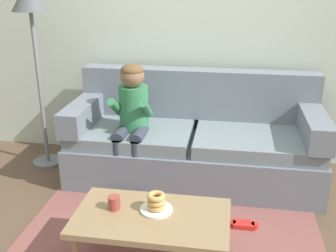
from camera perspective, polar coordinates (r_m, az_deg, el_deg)
name	(u,v)px	position (r m, az deg, el deg)	size (l,w,h in m)	color
ground	(173,226)	(3.17, 0.71, -14.09)	(10.00, 10.00, 0.00)	brown
wall_back	(195,20)	(4.01, 3.89, 14.85)	(8.00, 0.10, 2.80)	beige
area_rug	(168,246)	(2.97, -0.04, -16.72)	(2.20, 1.75, 0.01)	brown
couch	(194,142)	(3.74, 3.74, -2.34)	(2.25, 0.90, 0.97)	slate
coffee_table	(152,221)	(2.61, -2.36, -13.35)	(0.99, 0.56, 0.39)	#937551
person_child	(132,114)	(3.51, -5.20, 1.74)	(0.34, 0.58, 1.10)	#337A4C
plate	(156,209)	(2.63, -1.66, -11.81)	(0.21, 0.21, 0.01)	white
donut	(156,206)	(2.62, -1.67, -11.35)	(0.12, 0.12, 0.04)	tan
donut_second	(156,201)	(2.60, -1.68, -10.68)	(0.12, 0.12, 0.04)	tan
donut_third	(156,196)	(2.58, -1.69, -10.00)	(0.12, 0.12, 0.04)	tan
mug	(114,203)	(2.65, -7.69, -10.79)	(0.08, 0.08, 0.09)	#993D38
toy_controller	(243,225)	(3.19, 10.71, -13.76)	(0.23, 0.09, 0.05)	red
floor_lamp	(31,17)	(3.92, -18.92, 14.48)	(0.33, 0.33, 1.77)	slate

